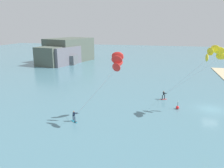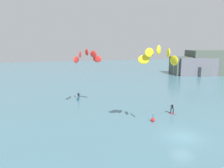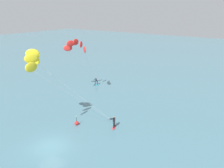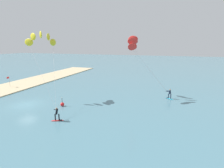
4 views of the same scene
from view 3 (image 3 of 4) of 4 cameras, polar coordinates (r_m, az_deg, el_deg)
ground_plane at (r=28.16m, az=-15.23°, el=-15.03°), size 240.00×240.00×0.00m
kitesurfer_nearshore at (r=27.48m, az=-18.28°, el=5.21°), size 9.06×9.53×10.94m
kitesurfer_mid_water at (r=40.79m, az=-8.82°, el=9.07°), size 4.93×7.96×10.30m
marker_buoy at (r=31.95m, az=-8.90°, el=-9.67°), size 0.56×0.56×1.38m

